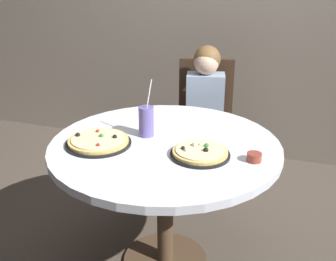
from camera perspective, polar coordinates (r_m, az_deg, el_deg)
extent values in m
plane|color=#4C4238|center=(2.53, -0.37, -17.40)|extent=(8.00, 8.00, 0.00)
cylinder|color=silver|center=(2.14, -0.42, -2.22)|extent=(1.18, 1.18, 0.04)
cylinder|color=#4C3826|center=(2.31, -0.39, -10.46)|extent=(0.09, 0.09, 0.69)
cylinder|color=#4C3826|center=(2.52, -0.37, -17.23)|extent=(0.48, 0.48, 0.02)
cube|color=#382619|center=(3.05, 5.01, -0.58)|extent=(0.48, 0.48, 0.04)
cube|color=#382619|center=(3.13, 5.20, 5.10)|extent=(0.40, 0.13, 0.52)
cylinder|color=#382619|center=(3.00, 1.56, -5.70)|extent=(0.04, 0.04, 0.41)
cylinder|color=#382619|center=(3.00, 8.09, -5.93)|extent=(0.04, 0.04, 0.41)
cylinder|color=#382619|center=(3.30, 1.95, -2.91)|extent=(0.04, 0.04, 0.41)
cylinder|color=#382619|center=(3.30, 7.86, -3.12)|extent=(0.04, 0.04, 0.41)
cube|color=#3F4766|center=(2.99, 4.75, -5.39)|extent=(0.31, 0.37, 0.45)
cube|color=#8C9EB7|center=(2.95, 5.07, 3.57)|extent=(0.29, 0.21, 0.44)
sphere|color=beige|center=(2.86, 5.28, 9.25)|extent=(0.17, 0.17, 0.17)
sphere|color=brown|center=(2.88, 5.29, 9.73)|extent=(0.18, 0.18, 0.18)
cylinder|color=black|center=(2.14, -9.48, -1.74)|extent=(0.33, 0.33, 0.01)
cylinder|color=#D8B266|center=(2.13, -9.50, -1.40)|extent=(0.31, 0.31, 0.02)
cylinder|color=beige|center=(2.13, -9.52, -1.13)|extent=(0.27, 0.27, 0.01)
sphere|color=#B2231E|center=(2.04, -9.55, -1.96)|extent=(0.02, 0.02, 0.02)
sphere|color=#387F33|center=(2.14, -9.08, -0.70)|extent=(0.02, 0.02, 0.02)
sphere|color=black|center=(2.12, -7.29, -0.86)|extent=(0.02, 0.02, 0.02)
sphere|color=black|center=(2.17, -12.24, -0.60)|extent=(0.02, 0.02, 0.02)
sphere|color=#B2231E|center=(2.21, -9.60, -0.09)|extent=(0.02, 0.02, 0.02)
cylinder|color=black|center=(2.00, 4.42, -3.30)|extent=(0.29, 0.29, 0.01)
cylinder|color=#D8B266|center=(1.99, 4.43, -2.93)|extent=(0.27, 0.27, 0.02)
cylinder|color=beige|center=(1.99, 4.44, -2.65)|extent=(0.24, 0.24, 0.01)
sphere|color=#387F33|center=(2.02, 5.30, -2.06)|extent=(0.02, 0.02, 0.02)
sphere|color=black|center=(1.98, 2.07, -2.42)|extent=(0.02, 0.02, 0.02)
sphere|color=beige|center=(2.02, 3.70, -1.95)|extent=(0.03, 0.03, 0.03)
sphere|color=beige|center=(2.03, 4.43, -1.91)|extent=(0.02, 0.02, 0.02)
sphere|color=beige|center=(1.96, 2.51, -2.67)|extent=(0.02, 0.02, 0.02)
sphere|color=black|center=(1.97, 5.20, -2.68)|extent=(0.03, 0.03, 0.03)
cylinder|color=#6659A5|center=(2.19, -3.00, 1.25)|extent=(0.08, 0.08, 0.16)
cylinder|color=white|center=(2.15, -2.76, 4.14)|extent=(0.04, 0.04, 0.22)
cylinder|color=brown|center=(1.98, 11.70, -3.59)|extent=(0.07, 0.07, 0.04)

